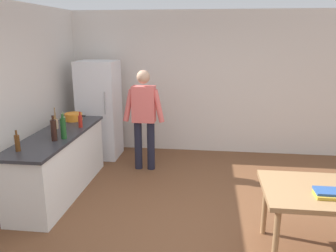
% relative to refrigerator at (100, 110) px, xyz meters
% --- Properties ---
extents(ground_plane, '(14.00, 14.00, 0.00)m').
position_rel_refrigerator_xyz_m(ground_plane, '(1.90, -2.40, -0.90)').
color(ground_plane, brown).
extents(wall_back, '(6.40, 0.12, 2.70)m').
position_rel_refrigerator_xyz_m(wall_back, '(1.90, 0.60, 0.45)').
color(wall_back, silver).
rests_on(wall_back, ground_plane).
extents(kitchen_counter, '(0.64, 2.20, 0.90)m').
position_rel_refrigerator_xyz_m(kitchen_counter, '(-0.10, -1.60, -0.45)').
color(kitchen_counter, white).
rests_on(kitchen_counter, ground_plane).
extents(refrigerator, '(0.70, 0.67, 1.80)m').
position_rel_refrigerator_xyz_m(refrigerator, '(0.00, 0.00, 0.00)').
color(refrigerator, white).
rests_on(refrigerator, ground_plane).
extents(person, '(0.70, 0.22, 1.70)m').
position_rel_refrigerator_xyz_m(person, '(0.95, -0.55, 0.08)').
color(person, '#1E1E2D').
rests_on(person, ground_plane).
extents(dining_table, '(1.40, 0.90, 0.75)m').
position_rel_refrigerator_xyz_m(dining_table, '(3.30, -2.70, -0.23)').
color(dining_table, '#9E754C').
rests_on(dining_table, ground_plane).
extents(cooking_pot, '(0.40, 0.28, 0.12)m').
position_rel_refrigerator_xyz_m(cooking_pot, '(-0.16, -0.84, 0.06)').
color(cooking_pot, orange).
rests_on(cooking_pot, kitchen_counter).
extents(utensil_jar, '(0.11, 0.11, 0.32)m').
position_rel_refrigerator_xyz_m(utensil_jar, '(-0.24, -1.35, 0.08)').
color(utensil_jar, tan).
rests_on(utensil_jar, kitchen_counter).
extents(bottle_beer_brown, '(0.06, 0.06, 0.26)m').
position_rel_refrigerator_xyz_m(bottle_beer_brown, '(-0.23, -2.38, 0.11)').
color(bottle_beer_brown, '#5B3314').
rests_on(bottle_beer_brown, kitchen_counter).
extents(bottle_vinegar_tall, '(0.06, 0.06, 0.32)m').
position_rel_refrigerator_xyz_m(bottle_vinegar_tall, '(0.03, -1.65, 0.14)').
color(bottle_vinegar_tall, gray).
rests_on(bottle_vinegar_tall, kitchen_counter).
extents(bottle_oil_amber, '(0.06, 0.06, 0.28)m').
position_rel_refrigerator_xyz_m(bottle_oil_amber, '(-0.08, -1.70, 0.12)').
color(bottle_oil_amber, '#996619').
rests_on(bottle_oil_amber, kitchen_counter).
extents(bottle_sauce_red, '(0.06, 0.06, 0.24)m').
position_rel_refrigerator_xyz_m(bottle_sauce_red, '(0.11, -1.24, 0.10)').
color(bottle_sauce_red, '#B22319').
rests_on(bottle_sauce_red, kitchen_counter).
extents(bottle_wine_green, '(0.08, 0.08, 0.34)m').
position_rel_refrigerator_xyz_m(bottle_wine_green, '(0.11, -1.83, 0.15)').
color(bottle_wine_green, '#1E5123').
rests_on(bottle_wine_green, kitchen_counter).
extents(bottle_wine_dark, '(0.08, 0.08, 0.34)m').
position_rel_refrigerator_xyz_m(bottle_wine_dark, '(0.02, -1.93, 0.15)').
color(bottle_wine_dark, black).
rests_on(bottle_wine_dark, kitchen_counter).
extents(book_stack, '(0.23, 0.21, 0.06)m').
position_rel_refrigerator_xyz_m(book_stack, '(3.18, -2.85, -0.12)').
color(book_stack, gold).
rests_on(book_stack, dining_table).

